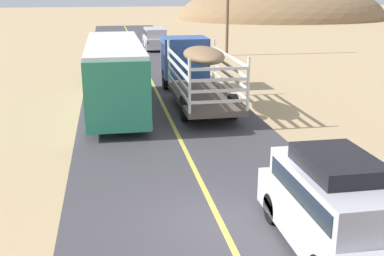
% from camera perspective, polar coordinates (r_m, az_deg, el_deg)
% --- Properties ---
extents(ground_plane, '(240.00, 240.00, 0.00)m').
position_cam_1_polar(ground_plane, '(12.17, 3.51, -11.46)').
color(ground_plane, tan).
extents(road_surface, '(8.00, 120.00, 0.02)m').
position_cam_1_polar(road_surface, '(12.17, 3.51, -11.42)').
color(road_surface, '#423F44').
rests_on(road_surface, ground).
extents(road_centre_line, '(0.16, 117.60, 0.00)m').
position_cam_1_polar(road_centre_line, '(12.16, 3.51, -11.37)').
color(road_centre_line, '#D8CC4C').
rests_on(road_centre_line, road_surface).
extents(suv_near, '(1.90, 4.62, 2.29)m').
position_cam_1_polar(suv_near, '(10.97, 16.62, -8.81)').
color(suv_near, silver).
rests_on(suv_near, road_surface).
extents(livestock_truck, '(2.53, 9.70, 3.02)m').
position_cam_1_polar(livestock_truck, '(25.03, -0.10, 7.74)').
color(livestock_truck, '#3359A5').
rests_on(livestock_truck, road_surface).
extents(bus, '(2.54, 10.00, 3.21)m').
position_cam_1_polar(bus, '(22.67, -9.23, 6.45)').
color(bus, '#2D8C66').
rests_on(bus, road_surface).
extents(car_far, '(1.90, 4.62, 1.93)m').
position_cam_1_polar(car_far, '(44.03, -4.48, 10.74)').
color(car_far, silver).
rests_on(car_far, road_surface).
extents(distant_hill, '(36.08, 27.04, 12.84)m').
position_cam_1_polar(distant_hill, '(85.95, 10.71, 12.77)').
color(distant_hill, '#8D6E4C').
rests_on(distant_hill, ground).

